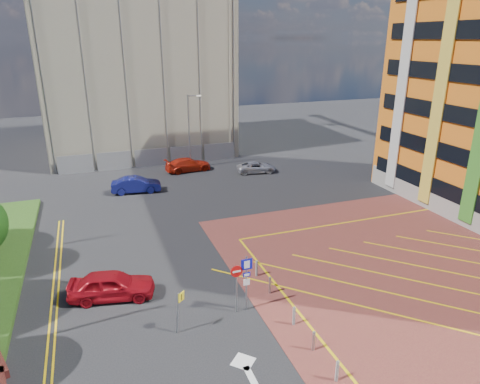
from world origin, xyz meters
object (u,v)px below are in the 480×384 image
warning_sign (179,307)px  lamp_back (190,129)px  sign_cluster (243,278)px  car_blue_back (136,185)px  car_silver_back (256,167)px  car_red_back (188,165)px  car_red_left (112,285)px

warning_sign → lamp_back: bearing=75.2°
sign_cluster → car_blue_back: 21.02m
lamp_back → car_silver_back: (6.15, -4.21, -3.78)m
lamp_back → sign_cluster: bearing=-98.0°
car_red_back → warning_sign: bearing=160.6°
car_blue_back → car_red_back: bearing=-43.5°
warning_sign → car_blue_back: warning_sign is taller
sign_cluster → car_red_back: bearing=83.0°
car_red_left → car_blue_back: size_ratio=1.03×
warning_sign → car_blue_back: 21.40m
car_red_left → warning_sign: bearing=-134.0°
car_red_left → car_blue_back: bearing=0.3°
sign_cluster → car_red_back: (3.17, 25.82, -1.24)m
car_red_back → car_blue_back: bearing=124.2°
car_red_left → car_silver_back: bearing=-28.8°
sign_cluster → car_silver_back: 24.91m
car_red_back → car_red_left: bearing=151.5°
car_red_left → car_red_back: bearing=-11.8°
car_blue_back → sign_cluster: bearing=-164.7°
lamp_back → warning_sign: bearing=-104.8°
car_red_left → car_red_back: size_ratio=0.94×
car_blue_back → lamp_back: bearing=-40.1°
warning_sign → car_silver_back: size_ratio=0.54×
car_blue_back → car_silver_back: 13.07m
car_blue_back → car_silver_back: bearing=-73.9°
lamp_back → warning_sign: size_ratio=3.57×
sign_cluster → lamp_back: bearing=82.0°
lamp_back → car_red_back: lamp_back is taller
lamp_back → car_red_left: 25.77m
car_silver_back → car_red_left: bearing=149.3°
lamp_back → warning_sign: (-7.28, -27.62, -2.93)m
lamp_back → car_silver_back: lamp_back is taller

